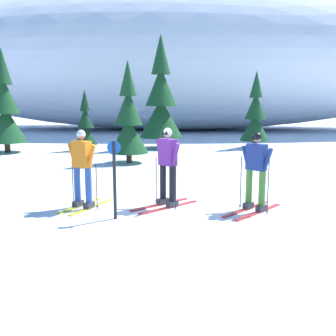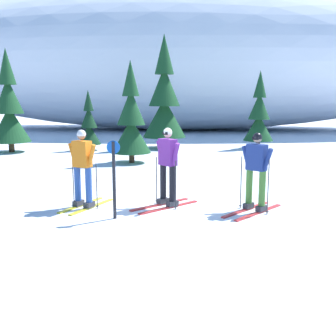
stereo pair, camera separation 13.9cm
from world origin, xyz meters
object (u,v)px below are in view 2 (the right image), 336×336
skier_orange_jacket (83,167)px  pine_tree_far_right (259,116)px  skier_navy_jacket (256,170)px  skier_purple_jacket (168,165)px  pine_tree_center_left (89,125)px  trail_marker_post (114,175)px  pine_tree_center (131,121)px  pine_tree_center_right (164,101)px  pine_tree_far_left (9,109)px

skier_orange_jacket → pine_tree_far_right: pine_tree_far_right is taller
skier_orange_jacket → skier_navy_jacket: 3.96m
skier_purple_jacket → pine_tree_center_left: bearing=114.2°
skier_navy_jacket → trail_marker_post: 3.17m
skier_orange_jacket → pine_tree_center: (0.09, 6.63, 0.69)m
skier_orange_jacket → pine_tree_center_right: bearing=84.8°
skier_orange_jacket → pine_tree_far_left: (-6.05, 9.35, 1.03)m
pine_tree_center → skier_purple_jacket: bearing=-73.7°
pine_tree_center → skier_orange_jacket: bearing=-90.8°
pine_tree_far_left → pine_tree_center: bearing=-23.9°
skier_navy_jacket → pine_tree_far_right: (1.81, 11.64, 0.68)m
pine_tree_center_right → trail_marker_post: pine_tree_center_right is taller
pine_tree_center_right → pine_tree_center_left: bearing=-163.2°
pine_tree_center_right → trail_marker_post: 12.25m
pine_tree_center → pine_tree_far_right: (5.68, 4.99, -0.04)m
pine_tree_far_left → pine_tree_center_left: size_ratio=1.64×
skier_navy_jacket → pine_tree_center: bearing=120.2°
skier_orange_jacket → skier_navy_jacket: skier_orange_jacket is taller
pine_tree_far_right → skier_navy_jacket: bearing=-98.9°
pine_tree_center → skier_navy_jacket: bearing=-59.8°
skier_navy_jacket → pine_tree_center_right: (-2.93, 11.36, 1.41)m
pine_tree_center → pine_tree_far_right: pine_tree_center is taller
trail_marker_post → pine_tree_center_left: bearing=107.2°
pine_tree_center_left → skier_navy_jacket: bearing=-57.7°
pine_tree_far_left → pine_tree_far_right: 12.05m
skier_orange_jacket → pine_tree_far_right: (5.78, 11.62, 0.65)m
pine_tree_center_right → trail_marker_post: bearing=-90.7°
pine_tree_center_left → pine_tree_center: bearing=-54.0°
pine_tree_center_right → skier_orange_jacket: bearing=-95.2°
pine_tree_center_left → trail_marker_post: pine_tree_center_left is taller
pine_tree_center → trail_marker_post: size_ratio=2.37×
skier_purple_jacket → pine_tree_center_left: (-4.49, 9.99, 0.24)m
skier_orange_jacket → skier_purple_jacket: 1.97m
trail_marker_post → pine_tree_center_right: bearing=89.3°
pine_tree_center_left → trail_marker_post: 11.61m
pine_tree_far_left → pine_tree_far_right: bearing=10.9°
skier_orange_jacket → pine_tree_center: 6.67m
pine_tree_center_right → pine_tree_far_left: bearing=-164.3°
pine_tree_center_left → skier_purple_jacket: bearing=-65.8°
trail_marker_post → pine_tree_center: bearing=96.1°
pine_tree_center_right → skier_purple_jacket: bearing=-85.3°
skier_purple_jacket → skier_navy_jacket: skier_purple_jacket is taller
skier_orange_jacket → skier_purple_jacket: size_ratio=0.98×
skier_purple_jacket → skier_navy_jacket: size_ratio=1.04×
skier_navy_jacket → trail_marker_post: skier_navy_jacket is taller
skier_navy_jacket → pine_tree_far_right: 11.80m
skier_orange_jacket → pine_tree_far_left: pine_tree_far_left is taller
pine_tree_far_right → skier_orange_jacket: bearing=-116.4°
skier_navy_jacket → pine_tree_center: size_ratio=0.45×
pine_tree_center → trail_marker_post: (0.80, -7.45, -0.72)m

